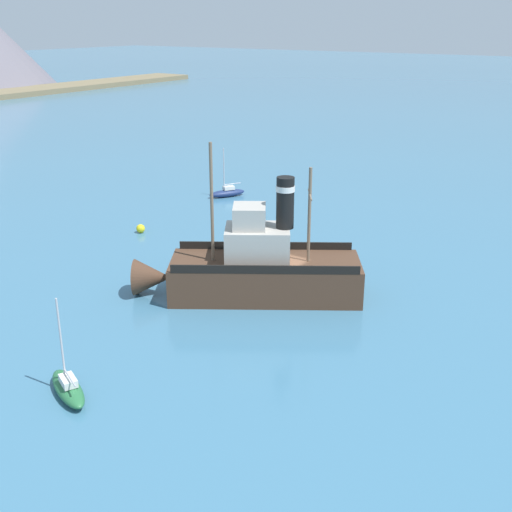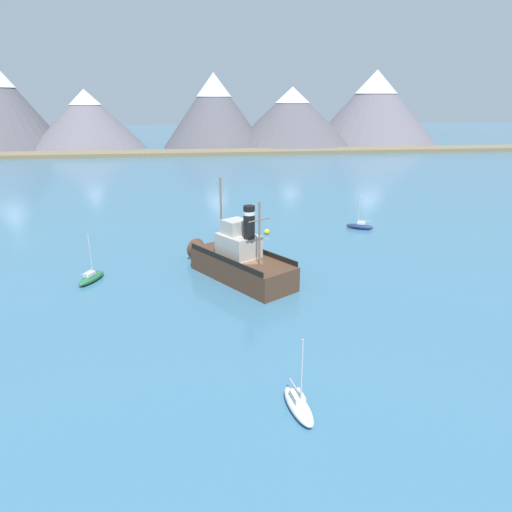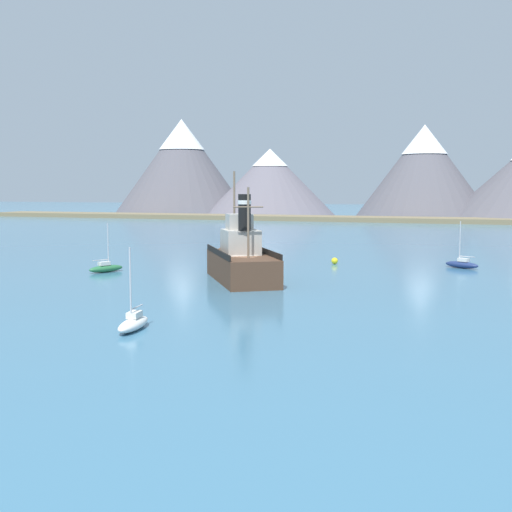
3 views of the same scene
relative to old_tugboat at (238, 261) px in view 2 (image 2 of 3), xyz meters
The scene contains 8 objects.
ground_plane 2.55m from the old_tugboat, 59.95° to the right, with size 600.00×600.00×0.00m, color teal.
mountain_ridge 138.15m from the old_tugboat, 88.85° to the left, with size 189.38×54.93×31.13m.
shoreline_strip 110.98m from the old_tugboat, 89.54° to the left, with size 240.00×12.00×1.20m, color #7A6B4C.
old_tugboat is the anchor object (origin of this frame).
sailboat_green 14.74m from the old_tugboat, behind, with size 2.60×3.91×4.90m.
sailboat_white 21.60m from the old_tugboat, 86.34° to the right, with size 1.64×3.92×4.90m.
sailboat_navy 24.71m from the old_tugboat, 40.43° to the left, with size 3.83×2.87×4.90m.
mooring_buoy 16.16m from the old_tugboat, 70.33° to the left, with size 0.72×0.72×0.72m, color yellow.
Camera 2 is at (-5.01, -41.70, 17.29)m, focal length 32.00 mm.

